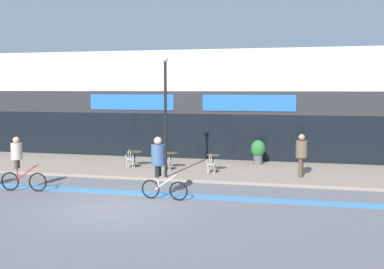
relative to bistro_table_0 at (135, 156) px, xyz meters
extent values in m
plane|color=#5B5B60|center=(1.98, -7.07, -0.63)|extent=(120.00, 120.00, 0.00)
cube|color=gray|center=(1.98, 0.18, -0.57)|extent=(40.00, 5.50, 0.12)
cube|color=beige|center=(1.98, 4.93, 2.31)|extent=(40.00, 4.00, 5.89)
cube|color=black|center=(1.98, 2.96, 0.69)|extent=(38.80, 0.10, 2.40)
cube|color=#232326|center=(1.98, 2.98, 2.49)|extent=(39.20, 0.14, 1.20)
cube|color=#1E56A3|center=(-1.22, 2.91, 2.49)|extent=(4.80, 0.08, 0.84)
cube|color=#1E56A3|center=(5.17, 2.91, 2.49)|extent=(4.80, 0.08, 0.84)
cube|color=#3D7AB7|center=(1.98, -4.88, -0.63)|extent=(36.00, 0.70, 0.01)
cylinder|color=black|center=(0.00, 0.00, -0.50)|extent=(0.43, 0.43, 0.02)
cylinder|color=black|center=(0.00, 0.00, -0.17)|extent=(0.07, 0.07, 0.68)
cylinder|color=#4C3823|center=(0.00, 0.00, 0.18)|extent=(0.78, 0.78, 0.02)
cylinder|color=black|center=(1.86, -0.27, -0.50)|extent=(0.39, 0.39, 0.02)
cylinder|color=black|center=(1.86, -0.27, -0.15)|extent=(0.07, 0.07, 0.72)
cylinder|color=#4C3823|center=(1.86, -0.27, 0.22)|extent=(0.72, 0.72, 0.02)
cylinder|color=black|center=(3.97, -0.53, -0.50)|extent=(0.34, 0.34, 0.02)
cylinder|color=black|center=(3.97, -0.53, -0.15)|extent=(0.07, 0.07, 0.73)
cylinder|color=#4C3823|center=(3.97, -0.53, 0.23)|extent=(0.61, 0.61, 0.02)
cylinder|color=#B7B2AD|center=(0.00, -0.55, -0.08)|extent=(0.43, 0.43, 0.03)
cylinder|color=#B7B2AD|center=(-0.15, -0.42, -0.30)|extent=(0.03, 0.03, 0.42)
cylinder|color=#B7B2AD|center=(0.13, -0.40, -0.30)|extent=(0.03, 0.03, 0.42)
cylinder|color=#B7B2AD|center=(-0.13, -0.70, -0.30)|extent=(0.03, 0.03, 0.42)
cylinder|color=#B7B2AD|center=(0.15, -0.68, -0.30)|extent=(0.03, 0.03, 0.42)
torus|color=#B7B2AD|center=(0.01, -0.72, 0.18)|extent=(0.06, 0.41, 0.41)
cylinder|color=#B7B2AD|center=(-0.16, -0.73, 0.05)|extent=(0.03, 0.03, 0.23)
cylinder|color=#B7B2AD|center=(0.18, -0.71, 0.05)|extent=(0.03, 0.03, 0.23)
cylinder|color=#B7B2AD|center=(1.86, -0.82, -0.08)|extent=(0.42, 0.42, 0.03)
cylinder|color=#B7B2AD|center=(1.71, -0.69, -0.30)|extent=(0.03, 0.03, 0.42)
cylinder|color=#B7B2AD|center=(1.99, -0.67, -0.30)|extent=(0.03, 0.03, 0.42)
cylinder|color=#B7B2AD|center=(1.72, -0.97, -0.30)|extent=(0.03, 0.03, 0.42)
cylinder|color=#B7B2AD|center=(2.00, -0.95, -0.30)|extent=(0.03, 0.03, 0.42)
torus|color=#B7B2AD|center=(1.87, -0.99, 0.18)|extent=(0.05, 0.41, 0.41)
cylinder|color=#B7B2AD|center=(1.69, -1.00, 0.05)|extent=(0.03, 0.03, 0.23)
cylinder|color=#B7B2AD|center=(2.04, -0.98, 0.05)|extent=(0.03, 0.03, 0.23)
cylinder|color=#B7B2AD|center=(1.31, -0.27, -0.08)|extent=(0.44, 0.44, 0.03)
cylinder|color=#B7B2AD|center=(1.46, -0.15, -0.30)|extent=(0.03, 0.03, 0.42)
cylinder|color=#B7B2AD|center=(1.43, -0.43, -0.30)|extent=(0.03, 0.03, 0.42)
cylinder|color=#B7B2AD|center=(1.18, -0.12, -0.30)|extent=(0.03, 0.03, 0.42)
cylinder|color=#B7B2AD|center=(1.15, -0.39, -0.30)|extent=(0.03, 0.03, 0.42)
torus|color=#B7B2AD|center=(1.14, -0.25, 0.18)|extent=(0.41, 0.07, 0.41)
cylinder|color=#B7B2AD|center=(1.16, -0.08, 0.05)|extent=(0.03, 0.03, 0.23)
cylinder|color=#B7B2AD|center=(1.12, -0.42, 0.05)|extent=(0.03, 0.03, 0.23)
cylinder|color=#B7B2AD|center=(3.97, -1.08, -0.08)|extent=(0.41, 0.41, 0.03)
cylinder|color=#B7B2AD|center=(3.84, -0.94, -0.30)|extent=(0.03, 0.03, 0.42)
cylinder|color=#B7B2AD|center=(4.12, -0.95, -0.30)|extent=(0.03, 0.03, 0.42)
cylinder|color=#B7B2AD|center=(3.83, -1.22, -0.30)|extent=(0.03, 0.03, 0.42)
cylinder|color=#B7B2AD|center=(4.11, -1.23, -0.30)|extent=(0.03, 0.03, 0.42)
torus|color=#B7B2AD|center=(3.97, -1.25, 0.18)|extent=(0.04, 0.41, 0.41)
cylinder|color=#B7B2AD|center=(3.80, -1.25, 0.05)|extent=(0.03, 0.03, 0.23)
cylinder|color=#B7B2AD|center=(4.14, -1.26, 0.05)|extent=(0.03, 0.03, 0.23)
cylinder|color=#4C4C51|center=(5.78, 1.88, -0.27)|extent=(0.44, 0.44, 0.48)
ellipsoid|color=#28662D|center=(5.78, 1.88, 0.27)|extent=(0.71, 0.71, 0.85)
cylinder|color=black|center=(2.24, -2.29, 1.93)|extent=(0.12, 0.12, 4.88)
sphere|color=beige|center=(2.24, -2.29, 4.44)|extent=(0.26, 0.26, 0.26)
torus|color=black|center=(-1.84, -5.45, -0.28)|extent=(0.72, 0.13, 0.71)
torus|color=black|center=(-2.94, -5.56, -0.28)|extent=(0.72, 0.13, 0.71)
cylinder|color=red|center=(-2.33, -5.50, 0.03)|extent=(0.86, 0.13, 0.64)
cylinder|color=red|center=(-2.63, -5.53, -0.03)|extent=(0.04, 0.04, 0.50)
cylinder|color=red|center=(-1.89, -5.45, 0.33)|extent=(0.07, 0.48, 0.03)
cylinder|color=#4C3D2D|center=(-2.64, -5.45, 0.40)|extent=(0.15, 0.15, 0.34)
cylinder|color=#4C3D2D|center=(-2.62, -5.60, 0.40)|extent=(0.15, 0.15, 0.34)
cylinder|color=#B2A38E|center=(-2.63, -5.53, 0.88)|extent=(0.44, 0.44, 0.62)
sphere|color=tan|center=(-2.63, -5.53, 1.31)|extent=(0.23, 0.23, 0.23)
torus|color=black|center=(3.66, -5.58, -0.30)|extent=(0.67, 0.10, 0.67)
torus|color=black|center=(2.63, -5.52, -0.30)|extent=(0.67, 0.10, 0.67)
cylinder|color=silver|center=(3.20, -5.55, -0.02)|extent=(0.80, 0.10, 0.60)
cylinder|color=silver|center=(2.92, -5.54, -0.07)|extent=(0.04, 0.04, 0.47)
cylinder|color=silver|center=(3.61, -5.58, 0.27)|extent=(0.06, 0.48, 0.03)
cylinder|color=black|center=(2.92, -5.45, 0.37)|extent=(0.17, 0.17, 0.40)
cylinder|color=black|center=(2.91, -5.63, 0.37)|extent=(0.17, 0.17, 0.40)
cylinder|color=#334C70|center=(2.92, -5.54, 0.93)|extent=(0.50, 0.50, 0.72)
sphere|color=tan|center=(2.92, -5.54, 1.42)|extent=(0.27, 0.27, 0.27)
cylinder|color=#4C3D2D|center=(7.85, -0.90, -0.10)|extent=(0.20, 0.20, 0.83)
cylinder|color=#4C3D2D|center=(7.79, -1.07, -0.10)|extent=(0.20, 0.20, 0.83)
cylinder|color=brown|center=(7.82, -0.98, 0.68)|extent=(0.59, 0.59, 0.72)
sphere|color=#9E7051|center=(7.82, -0.98, 1.18)|extent=(0.27, 0.27, 0.27)
camera|label=1|loc=(7.53, -20.29, 3.22)|focal=42.00mm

